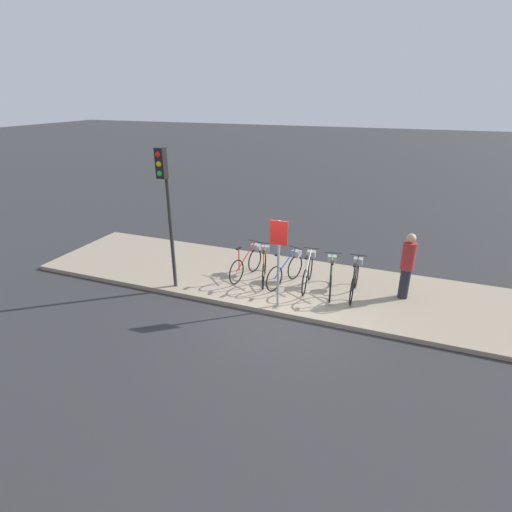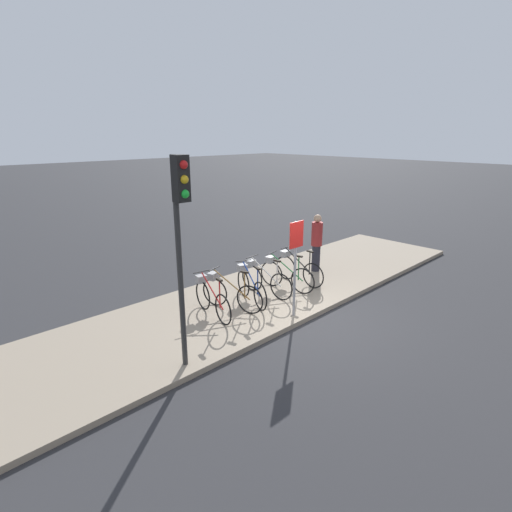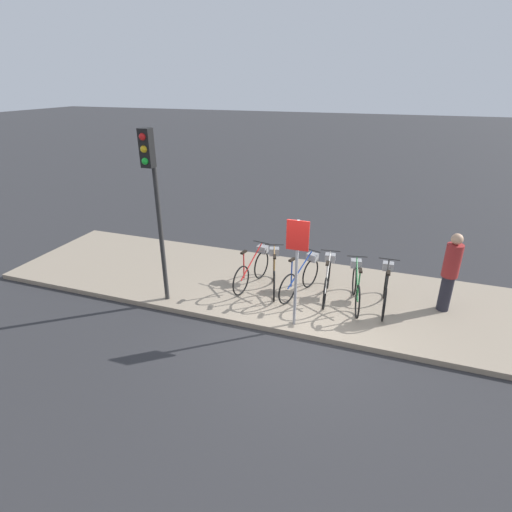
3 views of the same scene
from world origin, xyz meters
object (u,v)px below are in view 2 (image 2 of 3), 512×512
(parked_bicycle_1, at_px, (229,291))
(parked_bicycle_4, at_px, (284,273))
(parked_bicycle_0, at_px, (211,297))
(parked_bicycle_2, at_px, (250,285))
(parked_bicycle_3, at_px, (264,278))
(parked_bicycle_5, at_px, (297,268))
(traffic_light, at_px, (181,222))
(pedestrian, at_px, (317,241))
(sign_post, at_px, (296,253))

(parked_bicycle_1, xyz_separation_m, parked_bicycle_4, (1.95, -0.06, 0.00))
(parked_bicycle_0, distance_m, parked_bicycle_2, 1.23)
(parked_bicycle_1, height_order, parked_bicycle_3, same)
(parked_bicycle_5, xyz_separation_m, traffic_light, (-4.80, -1.44, 2.29))
(parked_bicycle_3, height_order, parked_bicycle_4, same)
(parked_bicycle_0, distance_m, parked_bicycle_4, 2.50)
(traffic_light, bearing_deg, parked_bicycle_0, 40.97)
(parked_bicycle_0, bearing_deg, traffic_light, -139.03)
(traffic_light, bearing_deg, pedestrian, 15.78)
(parked_bicycle_1, height_order, sign_post, sign_post)
(traffic_light, bearing_deg, parked_bicycle_5, 16.68)
(parked_bicycle_3, xyz_separation_m, sign_post, (-0.42, -1.44, 1.10))
(parked_bicycle_5, distance_m, pedestrian, 1.37)
(parked_bicycle_3, relative_size, parked_bicycle_5, 1.00)
(parked_bicycle_4, height_order, parked_bicycle_5, same)
(parked_bicycle_4, xyz_separation_m, pedestrian, (1.89, 0.35, 0.50))
(parked_bicycle_3, xyz_separation_m, pedestrian, (2.56, 0.22, 0.50))
(parked_bicycle_3, bearing_deg, sign_post, -106.36)
(parked_bicycle_1, height_order, parked_bicycle_5, same)
(parked_bicycle_4, relative_size, parked_bicycle_5, 0.99)
(parked_bicycle_0, distance_m, pedestrian, 4.42)
(pedestrian, height_order, sign_post, sign_post)
(parked_bicycle_0, relative_size, parked_bicycle_2, 1.03)
(traffic_light, bearing_deg, parked_bicycle_2, 25.69)
(parked_bicycle_1, distance_m, parked_bicycle_5, 2.59)
(parked_bicycle_2, bearing_deg, pedestrian, 5.71)
(parked_bicycle_2, height_order, pedestrian, pedestrian)
(parked_bicycle_0, distance_m, parked_bicycle_3, 1.82)
(parked_bicycle_1, bearing_deg, pedestrian, 4.31)
(parked_bicycle_2, distance_m, sign_post, 1.75)
(parked_bicycle_1, xyz_separation_m, traffic_light, (-2.21, -1.42, 2.29))
(parked_bicycle_2, xyz_separation_m, pedestrian, (3.15, 0.32, 0.50))
(parked_bicycle_4, distance_m, pedestrian, 1.99)
(parked_bicycle_0, distance_m, parked_bicycle_1, 0.54)
(parked_bicycle_4, xyz_separation_m, parked_bicycle_5, (0.64, 0.08, 0.00))
(parked_bicycle_2, bearing_deg, parked_bicycle_0, 177.52)
(pedestrian, bearing_deg, parked_bicycle_1, -175.69)
(parked_bicycle_4, height_order, sign_post, sign_post)
(parked_bicycle_0, bearing_deg, parked_bicycle_2, -2.48)
(parked_bicycle_2, bearing_deg, parked_bicycle_4, -1.67)
(sign_post, bearing_deg, parked_bicycle_5, 38.79)
(sign_post, bearing_deg, parked_bicycle_1, 122.08)
(traffic_light, height_order, sign_post, traffic_light)
(parked_bicycle_1, bearing_deg, parked_bicycle_2, -2.15)
(parked_bicycle_5, distance_m, sign_post, 2.48)
(parked_bicycle_4, distance_m, traffic_light, 4.94)
(traffic_light, relative_size, sign_post, 1.68)
(parked_bicycle_2, height_order, traffic_light, traffic_light)
(parked_bicycle_2, height_order, parked_bicycle_3, same)
(parked_bicycle_3, relative_size, parked_bicycle_4, 1.01)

